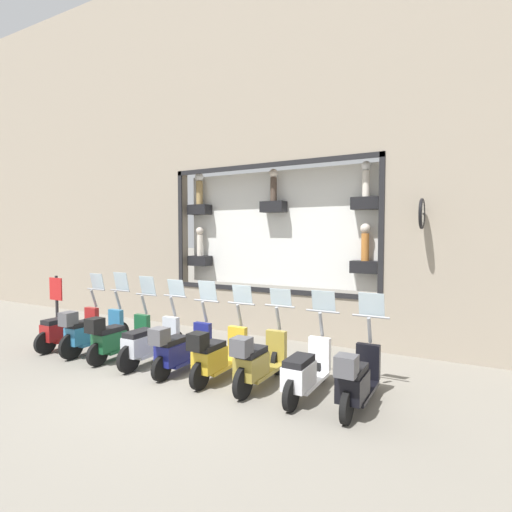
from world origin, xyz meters
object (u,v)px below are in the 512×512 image
scooter_black_0 (357,379)px  scooter_silver_5 (150,343)px  scooter_green_6 (117,337)px  scooter_navy_4 (180,348)px  scooter_teal_7 (91,331)px  shop_sign_post (57,305)px  scooter_olive_2 (258,361)px  scooter_yellow_3 (217,354)px  scooter_white_1 (306,371)px  scooter_red_8 (68,329)px

scooter_black_0 → scooter_silver_5: scooter_black_0 is taller
scooter_green_6 → scooter_navy_4: bearing=-90.1°
scooter_teal_7 → shop_sign_post: bearing=76.9°
scooter_navy_4 → scooter_silver_5: (0.07, 0.83, -0.02)m
scooter_olive_2 → scooter_green_6: bearing=90.1°
scooter_black_0 → scooter_green_6: scooter_green_6 is taller
scooter_yellow_3 → scooter_silver_5: 1.66m
scooter_silver_5 → scooter_green_6: bearing=94.7°
scooter_white_1 → scooter_teal_7: bearing=90.6°
scooter_silver_5 → scooter_green_6: (-0.07, 0.83, 0.02)m
scooter_silver_5 → shop_sign_post: scooter_silver_5 is taller
scooter_black_0 → scooter_green_6: 4.97m
scooter_teal_7 → scooter_red_8: size_ratio=1.01×
scooter_olive_2 → scooter_yellow_3: 0.83m
scooter_silver_5 → scooter_olive_2: bearing=-91.4°
scooter_navy_4 → scooter_silver_5: scooter_navy_4 is taller
scooter_silver_5 → scooter_red_8: size_ratio=1.00×
scooter_navy_4 → scooter_red_8: size_ratio=1.00×
scooter_olive_2 → scooter_black_0: bearing=-90.3°
scooter_green_6 → scooter_red_8: scooter_green_6 is taller
scooter_green_6 → scooter_teal_7: size_ratio=0.99×
scooter_teal_7 → shop_sign_post: (0.41, 1.74, 0.36)m
scooter_green_6 → shop_sign_post: scooter_green_6 is taller
scooter_yellow_3 → scooter_navy_4: 0.83m
scooter_black_0 → scooter_green_6: (0.00, 4.97, 0.00)m
shop_sign_post → scooter_black_0: bearing=-93.2°
scooter_white_1 → scooter_yellow_3: size_ratio=1.00×
scooter_silver_5 → scooter_teal_7: size_ratio=1.00×
scooter_white_1 → scooter_teal_7: size_ratio=0.99×
scooter_yellow_3 → scooter_silver_5: (0.07, 1.66, -0.03)m
scooter_black_0 → scooter_green_6: size_ratio=1.00×
scooter_white_1 → scooter_yellow_3: bearing=92.2°
scooter_black_0 → scooter_olive_2: bearing=89.7°
scooter_navy_4 → scooter_green_6: scooter_green_6 is taller
scooter_white_1 → shop_sign_post: bearing=87.0°
shop_sign_post → scooter_navy_4: bearing=-95.7°
scooter_yellow_3 → scooter_olive_2: bearing=-89.6°
scooter_white_1 → scooter_silver_5: 3.31m
scooter_yellow_3 → scooter_green_6: bearing=90.0°
shop_sign_post → scooter_green_6: bearing=-99.3°
scooter_yellow_3 → scooter_red_8: (0.07, 4.14, -0.04)m
scooter_green_6 → shop_sign_post: (0.42, 2.57, 0.38)m
scooter_black_0 → scooter_olive_2: (0.01, 1.66, 0.02)m
scooter_silver_5 → scooter_yellow_3: bearing=-92.4°
scooter_black_0 → scooter_yellow_3: bearing=90.0°
scooter_olive_2 → scooter_teal_7: 4.14m
scooter_olive_2 → scooter_white_1: bearing=-86.1°
scooter_red_8 → shop_sign_post: 1.06m
scooter_black_0 → scooter_yellow_3: size_ratio=1.00×
scooter_silver_5 → scooter_green_6: scooter_green_6 is taller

